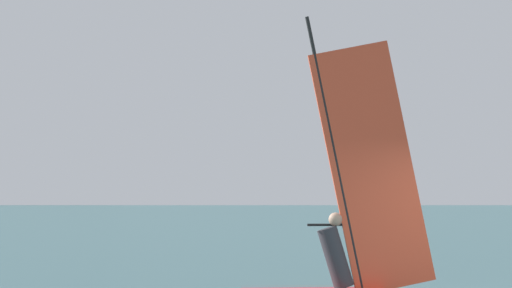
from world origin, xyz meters
name	(u,v)px	position (x,y,z in m)	size (l,w,h in m)	color
windsurfer	(346,222)	(-0.91, 2.59, 1.17)	(2.94, 1.60, 4.44)	red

